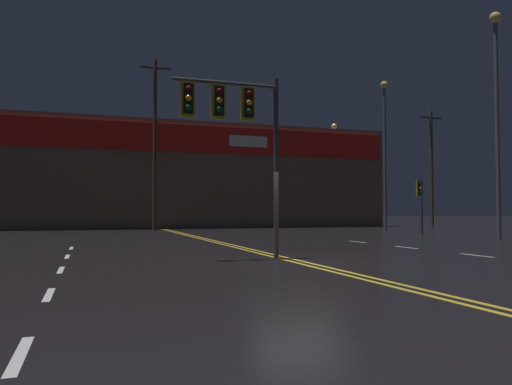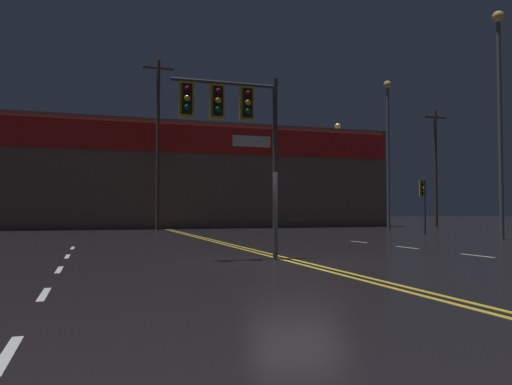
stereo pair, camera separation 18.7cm
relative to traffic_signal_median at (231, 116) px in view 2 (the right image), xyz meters
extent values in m
plane|color=black|center=(1.55, -1.07, -4.08)|extent=(200.00, 200.00, 0.00)
cube|color=gold|center=(1.40, -1.07, -4.07)|extent=(0.12, 60.00, 0.01)
cube|color=gold|center=(1.70, -1.07, -4.07)|extent=(0.12, 60.00, 0.01)
cube|color=silver|center=(-4.43, -8.27, -4.07)|extent=(0.12, 1.40, 0.01)
cube|color=silver|center=(-4.43, -4.67, -4.07)|extent=(0.12, 1.40, 0.01)
cube|color=silver|center=(-4.43, -1.07, -4.07)|extent=(0.12, 1.40, 0.01)
cube|color=silver|center=(-4.43, 2.53, -4.07)|extent=(0.12, 1.40, 0.01)
cube|color=silver|center=(-4.43, 6.13, -4.07)|extent=(0.12, 1.40, 0.01)
cube|color=silver|center=(7.53, -1.07, -4.07)|extent=(0.12, 1.40, 0.01)
cube|color=silver|center=(7.53, 2.53, -4.07)|extent=(0.12, 1.40, 0.01)
cube|color=silver|center=(7.53, 6.13, -4.07)|extent=(0.12, 1.40, 0.01)
cylinder|color=#38383D|center=(1.33, 0.02, -1.45)|extent=(0.14, 0.14, 5.25)
cylinder|color=#38383D|center=(-0.19, 0.02, 0.92)|extent=(3.04, 0.10, 0.10)
cube|color=black|center=(0.46, 0.02, 0.38)|extent=(0.28, 0.24, 0.84)
cube|color=gold|center=(0.46, 0.02, 0.38)|extent=(0.42, 0.08, 0.99)
sphere|color=#500705|center=(0.46, -0.14, 0.63)|extent=(0.17, 0.17, 0.17)
sphere|color=orange|center=(0.46, -0.14, 0.38)|extent=(0.17, 0.17, 0.17)
sphere|color=#084513|center=(0.46, -0.14, 0.13)|extent=(0.17, 0.17, 0.17)
cube|color=black|center=(-0.41, 0.02, 0.38)|extent=(0.28, 0.24, 0.84)
cube|color=gold|center=(-0.41, 0.02, 0.38)|extent=(0.42, 0.08, 0.99)
sphere|color=#500705|center=(-0.41, -0.14, 0.63)|extent=(0.17, 0.17, 0.17)
sphere|color=orange|center=(-0.41, -0.14, 0.38)|extent=(0.17, 0.17, 0.17)
sphere|color=#084513|center=(-0.41, -0.14, 0.13)|extent=(0.17, 0.17, 0.17)
cube|color=black|center=(-1.28, 0.02, 0.38)|extent=(0.28, 0.24, 0.84)
cube|color=gold|center=(-1.28, 0.02, 0.38)|extent=(0.42, 0.08, 0.99)
sphere|color=#500705|center=(-1.28, -0.14, 0.63)|extent=(0.17, 0.17, 0.17)
sphere|color=orange|center=(-1.28, -0.14, 0.38)|extent=(0.17, 0.17, 0.17)
sphere|color=#084513|center=(-1.28, -0.14, 0.13)|extent=(0.17, 0.17, 0.17)
cylinder|color=#38383D|center=(15.03, 11.58, -2.47)|extent=(0.13, 0.13, 3.22)
cube|color=black|center=(15.03, 11.76, -1.33)|extent=(0.28, 0.24, 0.84)
cube|color=gold|center=(15.03, 11.76, -1.33)|extent=(0.42, 0.08, 0.99)
sphere|color=#500705|center=(15.03, 11.61, -1.08)|extent=(0.17, 0.17, 0.17)
sphere|color=orange|center=(15.03, 11.61, -1.33)|extent=(0.17, 0.17, 0.17)
sphere|color=#084513|center=(15.03, 11.61, -1.58)|extent=(0.17, 0.17, 0.17)
cylinder|color=#59595E|center=(16.46, 17.61, 1.12)|extent=(0.20, 0.20, 10.39)
sphere|color=#F4C666|center=(16.46, 17.61, 6.49)|extent=(0.56, 0.56, 0.56)
cylinder|color=#59595E|center=(15.05, 5.69, 1.29)|extent=(0.20, 0.20, 10.73)
sphere|color=#F4C666|center=(15.05, 5.69, 6.83)|extent=(0.56, 0.56, 0.56)
cylinder|color=#59595E|center=(17.28, 27.02, 0.38)|extent=(0.20, 0.20, 8.92)
sphere|color=#F4C666|center=(17.28, 27.02, 5.01)|extent=(0.56, 0.56, 0.56)
cube|color=brown|center=(1.55, 29.89, 0.17)|extent=(38.77, 10.00, 8.50)
cube|color=red|center=(1.55, 24.79, 2.94)|extent=(38.00, 0.20, 2.13)
cube|color=white|center=(8.33, 24.74, 2.94)|extent=(3.20, 0.16, 0.90)
cylinder|color=#4C3828|center=(0.61, 22.68, 2.09)|extent=(0.26, 0.26, 12.33)
cube|color=#4C3828|center=(0.61, 22.68, 7.65)|extent=(2.20, 0.12, 0.12)
cylinder|color=#4C3828|center=(24.46, 22.68, 0.99)|extent=(0.26, 0.26, 10.13)
cube|color=#4C3828|center=(24.46, 22.68, 5.46)|extent=(2.20, 0.12, 0.12)
camera|label=1|loc=(-3.82, -13.51, -2.71)|focal=35.00mm
camera|label=2|loc=(-3.64, -13.57, -2.71)|focal=35.00mm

